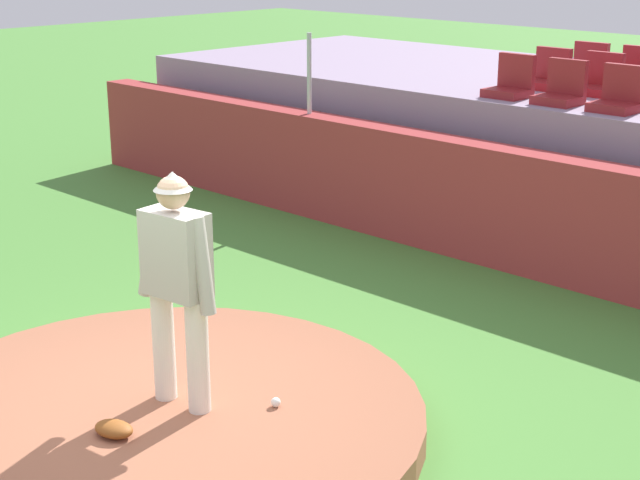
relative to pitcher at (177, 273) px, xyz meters
The scene contains 14 objects.
ground_plane 1.27m from the pitcher, 118.91° to the right, with size 60.00×60.00×0.00m, color #498636.
pitchers_mound 1.16m from the pitcher, 118.91° to the right, with size 4.04×4.04×0.22m, color #9C5D42.
pitcher is the anchor object (origin of this frame).
baseball 1.22m from the pitcher, 39.51° to the left, with size 0.07×0.07×0.07m, color white.
fielding_glove 1.17m from the pitcher, 85.99° to the right, with size 0.30×0.20×0.11m, color brown.
brick_barrier 4.91m from the pitcher, 91.22° to the left, with size 15.36×0.40×1.34m, color #9E3334.
fence_post_left 6.02m from the pitcher, 125.51° to the left, with size 0.06×0.06×1.03m, color silver.
stadium_chair_0 6.07m from the pitcher, 100.77° to the left, with size 0.48×0.44×0.50m.
stadium_chair_1 5.95m from the pitcher, 94.16° to the left, with size 0.48×0.44×0.50m.
stadium_chair_2 5.96m from the pitcher, 87.41° to the left, with size 0.48×0.44×0.50m.
stadium_chair_4 6.94m from the pitcher, 99.64° to the left, with size 0.48×0.44×0.50m.
stadium_chair_5 6.87m from the pitcher, 93.83° to the left, with size 0.48×0.44×0.50m.
stadium_chair_8 7.81m from the pitcher, 98.34° to the left, with size 0.48×0.44×0.50m.
stadium_chair_9 7.77m from the pitcher, 93.28° to the left, with size 0.48×0.44×0.50m.
Camera 1 is at (5.40, -3.81, 3.59)m, focal length 54.48 mm.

